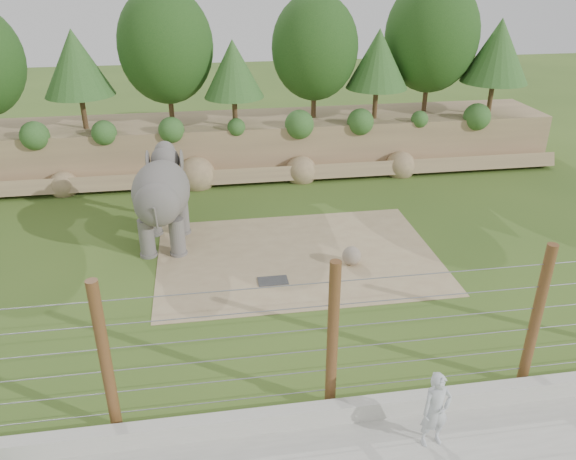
{
  "coord_description": "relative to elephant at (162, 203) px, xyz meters",
  "views": [
    {
      "loc": [
        -2.62,
        -14.58,
        9.81
      ],
      "look_at": [
        0.0,
        2.0,
        1.6
      ],
      "focal_mm": 35.0,
      "sensor_mm": 36.0,
      "label": 1
    }
  ],
  "objects": [
    {
      "name": "dirt_patch",
      "position": [
        4.72,
        -1.78,
        -1.66
      ],
      "size": [
        10.0,
        7.0,
        0.02
      ],
      "primitive_type": "cube",
      "color": "tan",
      "rests_on": "ground"
    },
    {
      "name": "stone_ball",
      "position": [
        6.5,
        -2.64,
        -1.32
      ],
      "size": [
        0.67,
        0.67,
        0.67
      ],
      "primitive_type": "sphere",
      "color": "#7B6E5F",
      "rests_on": "dirt_patch"
    },
    {
      "name": "ground",
      "position": [
        4.22,
        -4.78,
        -1.67
      ],
      "size": [
        90.0,
        90.0,
        0.0
      ],
      "primitive_type": "plane",
      "color": "#3D5C21",
      "rests_on": "ground"
    },
    {
      "name": "back_embankment",
      "position": [
        4.81,
        7.9,
        2.29
      ],
      "size": [
        30.0,
        5.52,
        8.77
      ],
      "color": "#866C50",
      "rests_on": "ground"
    },
    {
      "name": "zookeeper",
      "position": [
        6.21,
        -10.76,
        -0.72
      ],
      "size": [
        0.74,
        0.53,
        1.89
      ],
      "primitive_type": "imported",
      "rotation": [
        0.0,
        0.0,
        0.12
      ],
      "color": "silver",
      "rests_on": "walkway"
    },
    {
      "name": "elephant",
      "position": [
        0.0,
        0.0,
        0.0
      ],
      "size": [
        2.08,
        4.26,
        3.35
      ],
      "primitive_type": null,
      "rotation": [
        0.0,
        0.0,
        -0.08
      ],
      "color": "#645F5A",
      "rests_on": "ground"
    },
    {
      "name": "retaining_wall",
      "position": [
        4.22,
        -9.78,
        -1.42
      ],
      "size": [
        26.0,
        0.35,
        0.5
      ],
      "primitive_type": "cube",
      "color": "#B8B7AB",
      "rests_on": "ground"
    },
    {
      "name": "barrier_fence",
      "position": [
        4.22,
        -9.28,
        0.33
      ],
      "size": [
        20.26,
        0.26,
        4.0
      ],
      "color": "brown",
      "rests_on": "ground"
    },
    {
      "name": "drain_grate",
      "position": [
        3.62,
        -3.36,
        -1.64
      ],
      "size": [
        1.0,
        0.6,
        0.03
      ],
      "primitive_type": "cube",
      "color": "#262628",
      "rests_on": "dirt_patch"
    }
  ]
}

